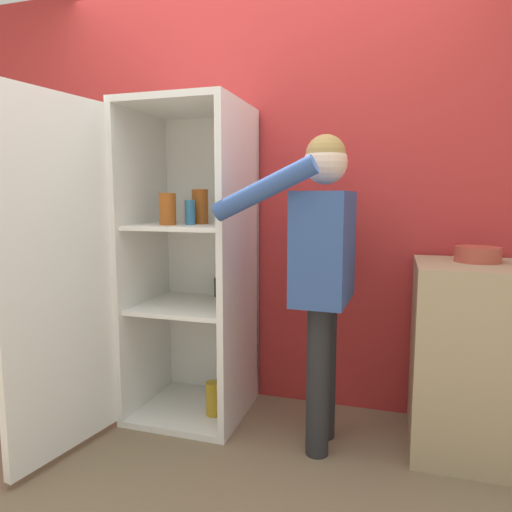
% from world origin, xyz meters
% --- Properties ---
extents(ground_plane, '(12.00, 12.00, 0.00)m').
position_xyz_m(ground_plane, '(0.00, 0.00, 0.00)').
color(ground_plane, '#7A664C').
extents(wall_back, '(7.00, 0.06, 2.55)m').
position_xyz_m(wall_back, '(0.00, 0.98, 1.27)').
color(wall_back, '#B72D2D').
rests_on(wall_back, ground_plane).
extents(refrigerator, '(0.77, 1.22, 1.75)m').
position_xyz_m(refrigerator, '(-0.41, 0.54, 0.87)').
color(refrigerator, white).
rests_on(refrigerator, ground_plane).
extents(person, '(0.61, 0.58, 1.54)m').
position_xyz_m(person, '(0.45, 0.47, 0.96)').
color(person, '#262628').
rests_on(person, ground_plane).
extents(counter, '(0.79, 0.56, 0.93)m').
position_xyz_m(counter, '(1.28, 0.65, 0.47)').
color(counter, tan).
rests_on(counter, ground_plane).
extents(bowl, '(0.21, 0.21, 0.07)m').
position_xyz_m(bowl, '(1.17, 0.72, 0.97)').
color(bowl, '#B24738').
rests_on(bowl, counter).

